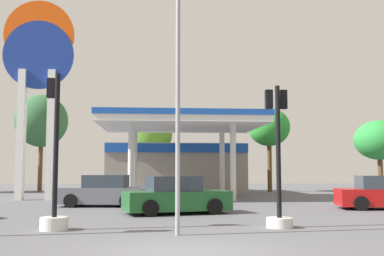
{
  "coord_description": "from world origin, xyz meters",
  "views": [
    {
      "loc": [
        -0.69,
        -9.5,
        1.69
      ],
      "look_at": [
        1.25,
        14.87,
        3.9
      ],
      "focal_mm": 43.0,
      "sensor_mm": 36.0,
      "label": 1
    }
  ],
  "objects_px": {
    "tree_3": "(269,128)",
    "tree_1": "(42,121)",
    "tree_2": "(151,134)",
    "corner_streetlamp": "(178,60)",
    "tree_4": "(379,140)",
    "station_pole_sign": "(38,73)",
    "car_1": "(103,192)",
    "traffic_signal_1": "(278,178)",
    "traffic_signal_0": "(54,190)",
    "car_0": "(176,197)"
  },
  "relations": [
    {
      "from": "station_pole_sign",
      "to": "traffic_signal_1",
      "type": "xyz_separation_m",
      "value": [
        10.3,
        -12.9,
        -5.72
      ]
    },
    {
      "from": "car_1",
      "to": "tree_1",
      "type": "relative_size",
      "value": 0.56
    },
    {
      "from": "car_0",
      "to": "traffic_signal_0",
      "type": "xyz_separation_m",
      "value": [
        -3.63,
        -4.48,
        0.47
      ]
    },
    {
      "from": "corner_streetlamp",
      "to": "station_pole_sign",
      "type": "bearing_deg",
      "value": 116.67
    },
    {
      "from": "corner_streetlamp",
      "to": "tree_4",
      "type": "bearing_deg",
      "value": 53.51
    },
    {
      "from": "tree_4",
      "to": "station_pole_sign",
      "type": "bearing_deg",
      "value": -160.7
    },
    {
      "from": "car_0",
      "to": "corner_streetlamp",
      "type": "xyz_separation_m",
      "value": [
        -0.22,
        -5.96,
        3.9
      ]
    },
    {
      "from": "tree_1",
      "to": "traffic_signal_0",
      "type": "bearing_deg",
      "value": -75.34
    },
    {
      "from": "car_1",
      "to": "tree_4",
      "type": "distance_m",
      "value": 24.12
    },
    {
      "from": "tree_2",
      "to": "corner_streetlamp",
      "type": "relative_size",
      "value": 0.83
    },
    {
      "from": "tree_1",
      "to": "tree_4",
      "type": "distance_m",
      "value": 26.42
    },
    {
      "from": "traffic_signal_0",
      "to": "tree_4",
      "type": "relative_size",
      "value": 0.8
    },
    {
      "from": "tree_2",
      "to": "corner_streetlamp",
      "type": "bearing_deg",
      "value": -87.93
    },
    {
      "from": "station_pole_sign",
      "to": "tree_2",
      "type": "bearing_deg",
      "value": 59.58
    },
    {
      "from": "car_0",
      "to": "car_1",
      "type": "bearing_deg",
      "value": 130.03
    },
    {
      "from": "tree_2",
      "to": "tree_3",
      "type": "relative_size",
      "value": 1.0
    },
    {
      "from": "tree_3",
      "to": "station_pole_sign",
      "type": "bearing_deg",
      "value": -151.83
    },
    {
      "from": "car_0",
      "to": "traffic_signal_1",
      "type": "distance_m",
      "value": 5.29
    },
    {
      "from": "traffic_signal_0",
      "to": "tree_1",
      "type": "xyz_separation_m",
      "value": [
        -5.97,
        22.81,
        4.3
      ]
    },
    {
      "from": "car_0",
      "to": "tree_3",
      "type": "bearing_deg",
      "value": 64.77
    },
    {
      "from": "station_pole_sign",
      "to": "tree_4",
      "type": "relative_size",
      "value": 2.04
    },
    {
      "from": "car_0",
      "to": "corner_streetlamp",
      "type": "height_order",
      "value": "corner_streetlamp"
    },
    {
      "from": "station_pole_sign",
      "to": "tree_2",
      "type": "relative_size",
      "value": 1.78
    },
    {
      "from": "car_0",
      "to": "tree_2",
      "type": "xyz_separation_m",
      "value": [
        -1.13,
        19.29,
        3.9
      ]
    },
    {
      "from": "car_0",
      "to": "tree_4",
      "type": "height_order",
      "value": "tree_4"
    },
    {
      "from": "car_1",
      "to": "traffic_signal_1",
      "type": "relative_size",
      "value": 1.0
    },
    {
      "from": "tree_1",
      "to": "tree_2",
      "type": "height_order",
      "value": "tree_1"
    },
    {
      "from": "tree_3",
      "to": "corner_streetlamp",
      "type": "xyz_separation_m",
      "value": [
        -8.09,
        -22.67,
        -0.33
      ]
    },
    {
      "from": "station_pole_sign",
      "to": "corner_streetlamp",
      "type": "distance_m",
      "value": 16.38
    },
    {
      "from": "traffic_signal_1",
      "to": "tree_4",
      "type": "xyz_separation_m",
      "value": [
        13.92,
        21.38,
        2.55
      ]
    },
    {
      "from": "station_pole_sign",
      "to": "traffic_signal_1",
      "type": "distance_m",
      "value": 17.47
    },
    {
      "from": "station_pole_sign",
      "to": "traffic_signal_1",
      "type": "bearing_deg",
      "value": -51.4
    },
    {
      "from": "tree_1",
      "to": "tree_3",
      "type": "distance_m",
      "value": 17.56
    },
    {
      "from": "car_1",
      "to": "corner_streetlamp",
      "type": "relative_size",
      "value": 0.55
    },
    {
      "from": "station_pole_sign",
      "to": "car_0",
      "type": "bearing_deg",
      "value": -48.6
    },
    {
      "from": "traffic_signal_0",
      "to": "tree_2",
      "type": "distance_m",
      "value": 24.14
    },
    {
      "from": "car_0",
      "to": "corner_streetlamp",
      "type": "distance_m",
      "value": 7.13
    },
    {
      "from": "traffic_signal_0",
      "to": "tree_1",
      "type": "distance_m",
      "value": 23.97
    },
    {
      "from": "traffic_signal_0",
      "to": "tree_2",
      "type": "height_order",
      "value": "tree_2"
    },
    {
      "from": "station_pole_sign",
      "to": "car_1",
      "type": "distance_m",
      "value": 9.1
    },
    {
      "from": "traffic_signal_1",
      "to": "corner_streetlamp",
      "type": "distance_m",
      "value": 4.62
    },
    {
      "from": "tree_3",
      "to": "tree_1",
      "type": "bearing_deg",
      "value": 174.68
    },
    {
      "from": "traffic_signal_0",
      "to": "traffic_signal_1",
      "type": "xyz_separation_m",
      "value": [
        6.45,
        0.07,
        0.32
      ]
    },
    {
      "from": "corner_streetlamp",
      "to": "traffic_signal_0",
      "type": "bearing_deg",
      "value": 156.51
    },
    {
      "from": "station_pole_sign",
      "to": "tree_1",
      "type": "relative_size",
      "value": 1.52
    },
    {
      "from": "tree_2",
      "to": "tree_3",
      "type": "distance_m",
      "value": 9.37
    },
    {
      "from": "car_0",
      "to": "traffic_signal_1",
      "type": "relative_size",
      "value": 1.02
    },
    {
      "from": "car_0",
      "to": "traffic_signal_1",
      "type": "xyz_separation_m",
      "value": [
        2.82,
        -4.41,
        0.78
      ]
    },
    {
      "from": "traffic_signal_0",
      "to": "tree_3",
      "type": "distance_m",
      "value": 24.4
    },
    {
      "from": "traffic_signal_0",
      "to": "traffic_signal_1",
      "type": "relative_size",
      "value": 1.06
    }
  ]
}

